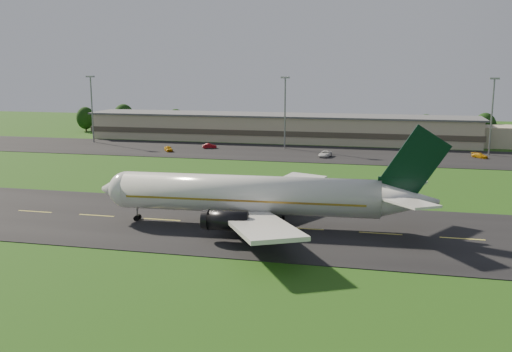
% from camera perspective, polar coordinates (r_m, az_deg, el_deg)
% --- Properties ---
extents(ground, '(360.00, 360.00, 0.00)m').
position_cam_1_polar(ground, '(89.28, -9.40, -4.38)').
color(ground, '#1E4411').
rests_on(ground, ground).
extents(taxiway, '(220.00, 30.00, 0.10)m').
position_cam_1_polar(taxiway, '(89.27, -9.40, -4.35)').
color(taxiway, black).
rests_on(taxiway, ground).
extents(apron, '(260.00, 30.00, 0.10)m').
position_cam_1_polar(apron, '(156.85, 0.56, 2.43)').
color(apron, black).
rests_on(apron, ground).
extents(airliner, '(51.30, 42.13, 15.57)m').
position_cam_1_polar(airliner, '(83.80, -0.13, -1.96)').
color(airliner, white).
rests_on(airliner, ground).
extents(terminal, '(145.00, 16.00, 8.40)m').
position_cam_1_polar(terminal, '(178.78, 4.24, 4.74)').
color(terminal, tan).
rests_on(terminal, ground).
extents(light_mast_west, '(2.40, 1.20, 20.35)m').
position_cam_1_polar(light_mast_west, '(182.55, -16.12, 7.22)').
color(light_mast_west, gray).
rests_on(light_mast_west, ground).
extents(light_mast_centre, '(2.40, 1.20, 20.35)m').
position_cam_1_polar(light_mast_centre, '(162.32, 2.92, 7.22)').
color(light_mast_centre, gray).
rests_on(light_mast_centre, ground).
extents(light_mast_east, '(2.40, 1.20, 20.35)m').
position_cam_1_polar(light_mast_east, '(162.11, 22.56, 6.39)').
color(light_mast_east, gray).
rests_on(light_mast_east, ground).
extents(tree_line, '(191.88, 9.14, 10.05)m').
position_cam_1_polar(tree_line, '(186.54, 11.97, 5.10)').
color(tree_line, black).
rests_on(tree_line, ground).
extents(service_vehicle_a, '(3.78, 4.41, 1.43)m').
position_cam_1_polar(service_vehicle_a, '(159.38, -8.75, 2.72)').
color(service_vehicle_a, orange).
rests_on(service_vehicle_a, apron).
extents(service_vehicle_b, '(4.27, 2.81, 1.33)m').
position_cam_1_polar(service_vehicle_b, '(163.73, -4.68, 3.01)').
color(service_vehicle_b, maroon).
rests_on(service_vehicle_b, apron).
extents(service_vehicle_c, '(3.27, 5.74, 1.51)m').
position_cam_1_polar(service_vehicle_c, '(149.12, 6.93, 2.22)').
color(service_vehicle_c, white).
rests_on(service_vehicle_c, apron).
extents(service_vehicle_d, '(4.31, 4.19, 1.24)m').
position_cam_1_polar(service_vehicle_d, '(157.03, 21.47, 1.92)').
color(service_vehicle_d, '#EFA90E').
rests_on(service_vehicle_d, apron).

